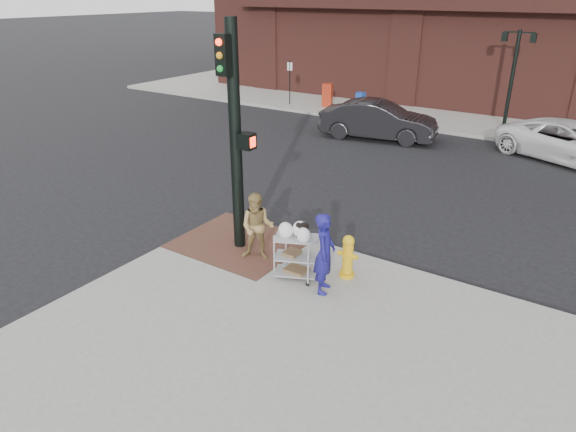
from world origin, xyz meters
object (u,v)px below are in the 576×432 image
Objects in this scene: fire_hydrant at (348,256)px; minivan_white at (572,143)px; lamp_post at (514,69)px; traffic_signal_pole at (235,133)px; woman_blue at (325,253)px; utility_cart at (297,253)px; pedestrian_tan at (257,227)px; sedan_dark at (378,120)px.

minivan_white is at bearing 77.01° from fire_hydrant.
lamp_post is 15.43m from traffic_signal_pole.
lamp_post is 4.26× the size of fire_hydrant.
utility_cart is (-0.73, 0.15, -0.27)m from woman_blue.
lamp_post is 2.62× the size of pedestrian_tan.
woman_blue is 0.33× the size of minivan_white.
pedestrian_tan is 1.62× the size of fire_hydrant.
traffic_signal_pole is 4.09× the size of utility_cart.
lamp_post is at bearing 87.72° from utility_cart.
sedan_dark is 4.96× the size of fire_hydrant.
fire_hydrant is (2.72, 0.15, -2.20)m from traffic_signal_pole.
sedan_dark is 3.81× the size of utility_cart.
minivan_white is 4.10× the size of utility_cart.
utility_cart is 1.05m from fire_hydrant.
minivan_white is (5.43, 11.91, -2.13)m from traffic_signal_pole.
woman_blue reaches higher than sedan_dark.
utility_cart is (1.15, -0.21, -0.21)m from pedestrian_tan.
lamp_post is at bearing 80.76° from traffic_signal_pole.
sedan_dark is (-4.12, 11.53, -0.21)m from woman_blue.
traffic_signal_pole is at bearing -176.85° from fire_hydrant.
minivan_white reaches higher than fire_hydrant.
utility_cart is at bearing -145.64° from fire_hydrant.
minivan_white is 12.86m from utility_cart.
fire_hydrant is (0.13, 0.74, -0.35)m from woman_blue.
sedan_dark is at bearing 106.56° from utility_cart.
lamp_post is 0.80× the size of traffic_signal_pole.
sedan_dark is 0.93× the size of minivan_white.
minivan_white is 12.07m from fire_hydrant.
fire_hydrant is (0.24, -15.08, -1.99)m from lamp_post.
minivan_white is (2.84, 12.50, -0.28)m from woman_blue.
lamp_post reaches higher than woman_blue.
pedestrian_tan is at bearing -18.54° from traffic_signal_pole.
traffic_signal_pole is (-2.48, -15.23, 0.21)m from lamp_post.
minivan_white is at bearing -32.94° from woman_blue.
traffic_signal_pole is 11.23m from sedan_dark.
pedestrian_tan is 13.03m from minivan_white.
sedan_dark is at bearing 111.50° from fire_hydrant.
fire_hydrant is at bearing 3.15° from traffic_signal_pole.
traffic_signal_pole reaches higher than fire_hydrant.
sedan_dark is (-4.01, -4.29, -1.85)m from lamp_post.
pedestrian_tan reaches higher than utility_cart.
lamp_post is 15.80m from utility_cart.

